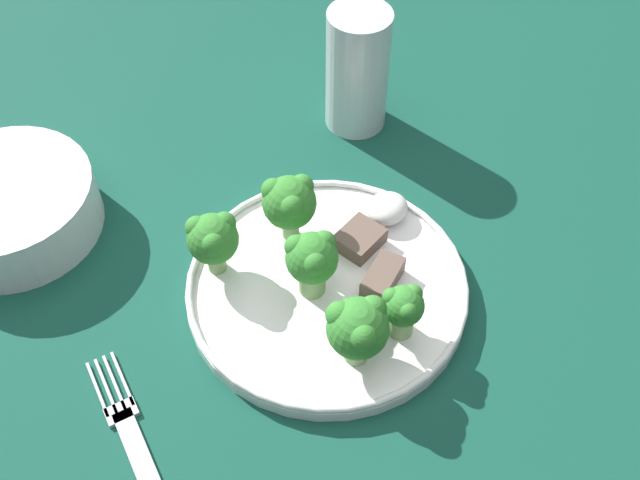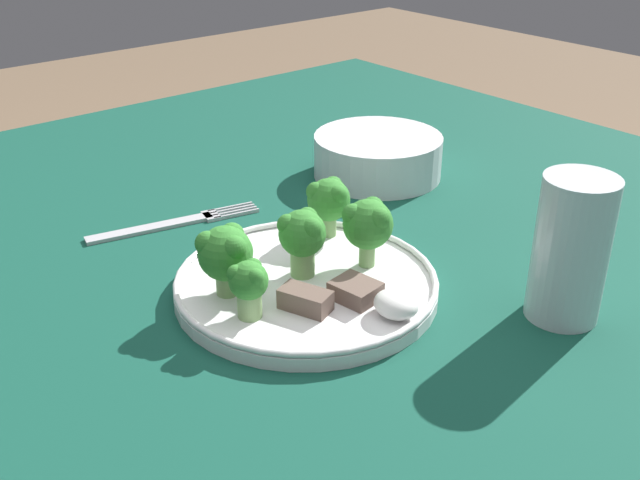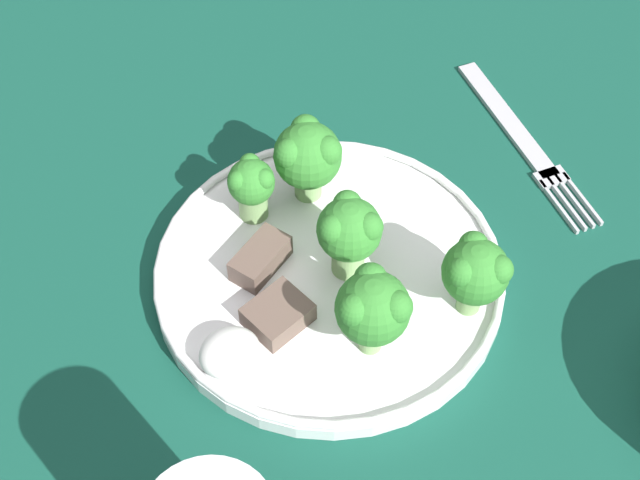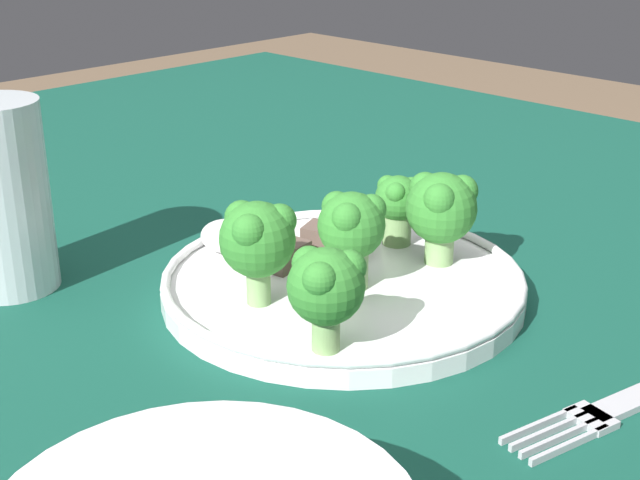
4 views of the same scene
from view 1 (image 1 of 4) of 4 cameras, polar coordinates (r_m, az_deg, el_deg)
table at (r=0.73m, az=0.85°, el=-4.43°), size 1.34×1.20×0.72m
dinner_plate at (r=0.63m, az=0.53°, el=-3.62°), size 0.24×0.24×0.02m
fork at (r=0.58m, az=-13.50°, el=-15.95°), size 0.06×0.19×0.00m
cream_bowl at (r=0.72m, az=-22.56°, el=2.28°), size 0.16×0.16×0.05m
drinking_glass at (r=0.75m, az=2.85°, el=12.35°), size 0.06×0.06×0.13m
broccoli_floret_near_rim_left at (r=0.60m, az=-0.62°, el=-1.48°), size 0.04×0.04×0.06m
broccoli_floret_center_left at (r=0.62m, az=-8.18°, el=0.11°), size 0.04×0.04×0.06m
broccoli_floret_back_left at (r=0.56m, az=2.90°, el=-6.70°), size 0.05×0.05×0.06m
broccoli_floret_front_left at (r=0.63m, az=-2.35°, el=2.91°), size 0.05×0.05×0.07m
broccoli_floret_center_back at (r=0.58m, az=6.35°, el=-5.17°), size 0.03×0.03×0.05m
meat_slice_front_slice at (r=0.65m, az=3.04°, el=0.08°), size 0.04×0.04×0.02m
meat_slice_middle_slice at (r=0.63m, az=5.02°, el=-2.70°), size 0.05×0.04×0.02m
sauce_dollop at (r=0.67m, az=5.12°, el=2.41°), size 0.04×0.04×0.02m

